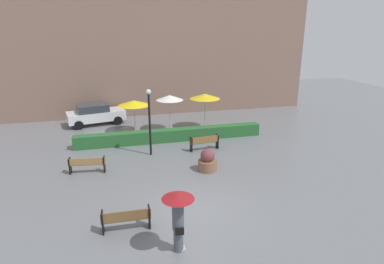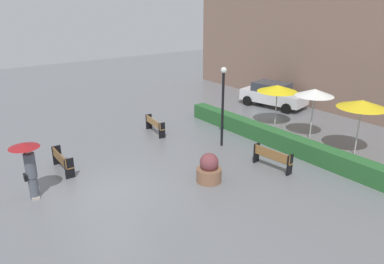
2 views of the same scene
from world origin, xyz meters
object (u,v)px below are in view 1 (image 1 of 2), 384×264
at_px(bench_far_left, 87,164).
at_px(lamp_post, 149,115).
at_px(planter_pot, 208,161).
at_px(patio_umbrella_yellow_far, 205,96).
at_px(pedestrian_with_umbrella, 178,214).
at_px(bench_near_left, 126,218).
at_px(patio_umbrella_white, 170,98).
at_px(parked_car, 95,114).
at_px(bench_back_row, 205,142).
at_px(patio_umbrella_yellow, 134,103).

distance_m(bench_far_left, lamp_post, 4.26).
bearing_deg(planter_pot, patio_umbrella_yellow_far, 74.88).
bearing_deg(planter_pot, pedestrian_with_umbrella, -115.11).
height_order(bench_near_left, patio_umbrella_yellow_far, patio_umbrella_yellow_far).
relative_size(bench_near_left, patio_umbrella_white, 0.69).
distance_m(lamp_post, parked_car, 8.15).
bearing_deg(parked_car, lamp_post, -65.72).
bearing_deg(patio_umbrella_white, bench_back_row, -73.34).
xyz_separation_m(bench_back_row, patio_umbrella_white, (-1.29, 4.33, 1.87)).
relative_size(pedestrian_with_umbrella, parked_car, 0.48).
relative_size(lamp_post, patio_umbrella_white, 1.48).
distance_m(bench_near_left, patio_umbrella_yellow_far, 13.11).
height_order(bench_back_row, parked_car, parked_car).
bearing_deg(patio_umbrella_yellow_far, bench_near_left, -118.81).
relative_size(bench_far_left, parked_car, 0.41).
height_order(pedestrian_with_umbrella, planter_pot, pedestrian_with_umbrella).
relative_size(patio_umbrella_yellow, parked_car, 0.52).
bearing_deg(pedestrian_with_umbrella, bench_far_left, 114.70).
distance_m(patio_umbrella_yellow, parked_car, 4.19).
bearing_deg(pedestrian_with_umbrella, patio_umbrella_white, 80.72).
bearing_deg(bench_far_left, bench_back_row, 14.17).
height_order(bench_far_left, patio_umbrella_yellow, patio_umbrella_yellow).
xyz_separation_m(bench_near_left, pedestrian_with_umbrella, (1.59, -1.59, 0.91)).
bearing_deg(patio_umbrella_yellow, patio_umbrella_white, -3.23).
bearing_deg(patio_umbrella_yellow_far, bench_far_left, -143.17).
relative_size(lamp_post, patio_umbrella_yellow_far, 1.49).
xyz_separation_m(patio_umbrella_yellow, patio_umbrella_white, (2.47, -0.14, 0.27)).
bearing_deg(bench_near_left, pedestrian_with_umbrella, -45.02).
bearing_deg(bench_far_left, pedestrian_with_umbrella, -65.30).
bearing_deg(bench_back_row, patio_umbrella_yellow, 130.13).
bearing_deg(parked_car, patio_umbrella_yellow, -46.05).
xyz_separation_m(bench_far_left, patio_umbrella_yellow, (2.90, 6.15, 1.63)).
height_order(pedestrian_with_umbrella, lamp_post, lamp_post).
bearing_deg(bench_near_left, planter_pot, 44.65).
distance_m(bench_far_left, parked_car, 9.02).
xyz_separation_m(bench_near_left, parked_car, (-1.51, 14.46, 0.32)).
xyz_separation_m(bench_back_row, lamp_post, (-3.23, 0.04, 1.83)).
relative_size(bench_back_row, patio_umbrella_yellow_far, 0.71).
xyz_separation_m(pedestrian_with_umbrella, patio_umbrella_yellow, (-0.34, 13.18, 0.72)).
distance_m(patio_umbrella_white, parked_car, 6.23).
distance_m(patio_umbrella_yellow, patio_umbrella_white, 2.49).
height_order(bench_far_left, patio_umbrella_white, patio_umbrella_white).
distance_m(pedestrian_with_umbrella, patio_umbrella_yellow_far, 13.81).
relative_size(bench_near_left, patio_umbrella_yellow_far, 0.69).
xyz_separation_m(bench_far_left, patio_umbrella_white, (5.37, 6.01, 1.90)).
bearing_deg(planter_pot, parked_car, 119.90).
bearing_deg(bench_back_row, pedestrian_with_umbrella, -111.44).
bearing_deg(bench_back_row, bench_far_left, -165.83).
bearing_deg(parked_car, patio_umbrella_yellow_far, -21.71).
xyz_separation_m(bench_near_left, bench_far_left, (-1.65, 5.45, 0.01)).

